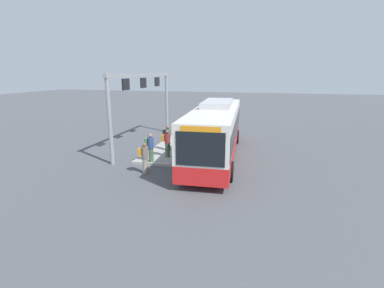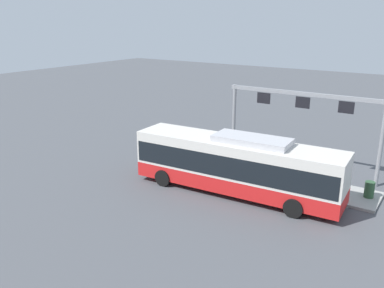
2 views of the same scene
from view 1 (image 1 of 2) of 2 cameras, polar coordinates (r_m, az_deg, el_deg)
ground_plane at (r=18.19m, az=4.70°, el=-2.45°), size 120.00×120.00×0.00m
platform_curb at (r=20.86m, az=-2.58°, el=-0.01°), size 10.00×2.80×0.16m
bus_main at (r=17.76m, az=4.82°, el=3.17°), size 12.00×3.25×3.46m
person_boarding at (r=16.43m, az=-8.43°, el=-0.58°), size 0.36×0.53×1.67m
person_waiting_near at (r=15.04m, az=-9.61°, el=-2.66°), size 0.45×0.59×1.67m
person_waiting_mid at (r=17.33m, az=-5.10°, el=0.29°), size 0.41×0.57×1.67m
person_waiting_far at (r=18.71m, az=-4.93°, el=1.34°), size 0.45×0.59×1.67m
platform_sign_gantry at (r=20.70m, az=-9.71°, el=10.11°), size 9.97×0.24×5.20m
trash_bin at (r=24.90m, az=-0.13°, el=3.60°), size 0.52×0.52×0.90m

